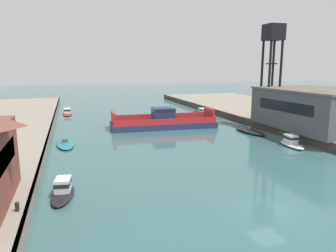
% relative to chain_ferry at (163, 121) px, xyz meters
% --- Properties ---
extents(ground_plane, '(400.00, 400.00, 0.00)m').
position_rel_chain_ferry_xyz_m(ground_plane, '(-1.89, -36.22, -1.14)').
color(ground_plane, '#335B5B').
extents(chain_ferry, '(20.22, 7.79, 3.79)m').
position_rel_chain_ferry_xyz_m(chain_ferry, '(0.00, 0.00, 0.00)').
color(chain_ferry, navy).
rests_on(chain_ferry, ground).
extents(moored_boat_near_left, '(2.19, 7.16, 1.54)m').
position_rel_chain_ferry_xyz_m(moored_boat_near_left, '(-17.69, 22.89, -0.54)').
color(moored_boat_near_left, red).
rests_on(moored_boat_near_left, ground).
extents(moored_boat_near_right, '(2.60, 5.53, 1.58)m').
position_rel_chain_ferry_xyz_m(moored_boat_near_right, '(-17.90, -28.36, -0.54)').
color(moored_boat_near_right, black).
rests_on(moored_boat_near_right, ground).
extents(moored_boat_mid_left, '(2.47, 5.50, 1.72)m').
position_rel_chain_ferry_xyz_m(moored_boat_mid_left, '(13.67, -19.70, -0.50)').
color(moored_boat_mid_left, white).
rests_on(moored_boat_mid_left, ground).
extents(moored_boat_mid_right, '(3.09, 8.03, 1.07)m').
position_rel_chain_ferry_xyz_m(moored_boat_mid_right, '(13.23, -9.36, -0.84)').
color(moored_boat_mid_right, black).
rests_on(moored_boat_mid_right, ground).
extents(moored_boat_far_left, '(2.67, 7.76, 1.38)m').
position_rel_chain_ferry_xyz_m(moored_boat_far_left, '(14.40, 14.31, -0.63)').
color(moored_boat_far_left, black).
rests_on(moored_boat_far_left, ground).
extents(moored_boat_far_right, '(3.02, 7.80, 0.91)m').
position_rel_chain_ferry_xyz_m(moored_boat_far_right, '(-17.93, -8.88, -0.92)').
color(moored_boat_far_right, '#237075').
rests_on(moored_boat_far_right, ground).
extents(warehouse_shed, '(14.46, 19.03, 6.50)m').
position_rel_chain_ferry_xyz_m(warehouse_shed, '(22.83, -14.84, 3.49)').
color(warehouse_shed, '#4C4C51').
rests_on(warehouse_shed, quay_right).
extents(crane_tower, '(3.08, 3.08, 17.69)m').
position_rel_chain_ferry_xyz_m(crane_tower, '(19.01, -6.45, 13.81)').
color(crane_tower, black).
rests_on(crane_tower, quay_right).
extents(bollard_left_mid, '(0.32, 0.32, 0.71)m').
position_rel_chain_ferry_xyz_m(bollard_left_mid, '(-20.82, -33.56, 0.63)').
color(bollard_left_mid, black).
rests_on(bollard_left_mid, quay_left).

